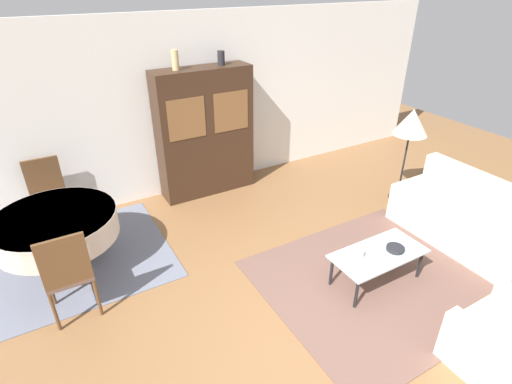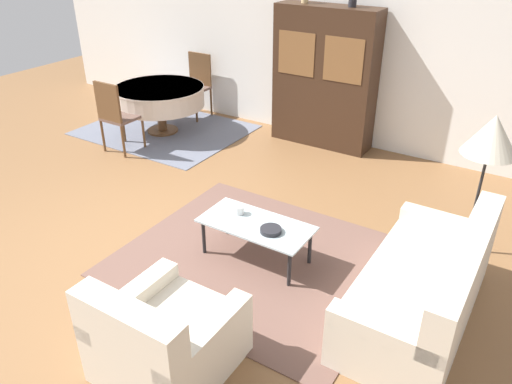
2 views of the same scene
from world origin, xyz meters
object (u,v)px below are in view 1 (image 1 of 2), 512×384
Objects in this scene: display_cabinet at (205,133)px; cup at (359,253)px; vase_tall at (175,60)px; dining_table at (56,226)px; bowl at (395,248)px; coffee_table at (378,256)px; floor_lamp at (411,124)px; dining_chair_far at (48,193)px; vase_short at (221,58)px; dining_chair_near at (67,271)px; couch at (467,220)px.

display_cabinet reaches higher than cup.
display_cabinet is at bearing 99.84° from cup.
dining_table is at bearing -153.83° from vase_tall.
vase_tall is (-1.31, 3.07, 1.68)m from bowl.
vase_tall reaches higher than dining_table.
coffee_table is 0.26m from cup.
floor_lamp is at bearing 35.90° from coffee_table.
display_cabinet is 1.43× the size of dining_table.
vase_short is at bearing -179.14° from dining_chair_far.
dining_chair_near is at bearing -136.09° from vase_tall.
dining_table is at bearing 66.36° from couch.
dining_chair_near is 3.02m from cup.
bowl is (3.25, -1.21, -0.16)m from dining_chair_near.
dining_table is 6.80× the size of bowl.
display_cabinet is at bearing 107.15° from bowl.
display_cabinet reaches higher than couch.
display_cabinet is 3.04m from cup.
floor_lamp is at bearing 40.40° from bowl.
vase_short is at bearing 34.36° from couch.
dining_chair_far is 5.12m from floor_lamp.
cup is 0.50× the size of vase_short.
coffee_table is at bearing -144.10° from floor_lamp.
cup is 3.37m from vase_short.
coffee_table is 4.02× the size of vase_tall.
vase_short is (-0.43, 3.02, 1.70)m from coffee_table.
floor_lamp is at bearing -4.95° from couch.
vase_tall is at bearing 113.18° from bowl.
display_cabinet is 1.91× the size of dining_chair_far.
display_cabinet is 1.13m from vase_short.
coffee_table is at bearing 135.73° from dining_chair_far.
floor_lamp is (4.78, 0.10, 0.64)m from dining_chair_near.
couch is 0.93× the size of display_cabinet.
dining_table is at bearing 90.00° from dining_chair_near.
floor_lamp is 7.24× the size of vase_short.
dining_chair_far reaches higher than couch.
vase_short is at bearing 98.08° from coffee_table.
couch is at bearing -13.63° from dining_chair_near.
vase_short reaches higher than dining_chair_far.
display_cabinet is 1.18m from vase_tall.
vase_tall is at bearing 106.57° from cup.
vase_tall is (-1.12, 3.02, 1.73)m from coffee_table.
floor_lamp is 2.43m from cup.
display_cabinet reaches higher than bowl.
vase_tall is (1.94, 0.95, 1.52)m from dining_table.
couch is 1.55m from floor_lamp.
vase_short is at bearing 101.49° from bowl.
couch is 4.44m from vase_tall.
vase_short is (0.69, -0.00, -0.04)m from vase_tall.
dining_chair_far is (0.00, 1.82, 0.00)m from dining_chair_near.
vase_short is at bearing 93.66° from cup.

